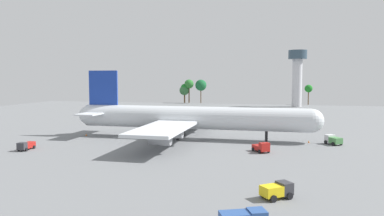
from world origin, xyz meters
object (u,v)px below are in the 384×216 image
Objects in this scene: baggage_tug at (277,190)px; safety_cone_tail at (86,135)px; safety_cone_nose at (309,142)px; cargo_loader at (26,146)px; catering_truck at (261,147)px; control_tower at (297,72)px; pushback_tractor at (333,140)px; cargo_airplane at (191,118)px.

baggage_tug reaches higher than safety_cone_tail.
cargo_loader is at bearing -158.97° from safety_cone_nose.
catering_truck reaches higher than safety_cone_nose.
control_tower is at bearing 86.60° from baggage_tug.
safety_cone_tail is at bearing 166.47° from catering_truck.
pushback_tractor is at bearing 18.71° from cargo_loader.
control_tower is at bearing 91.63° from pushback_tractor.
baggage_tug is 46.36m from pushback_tractor.
cargo_loader is 67.41m from safety_cone_nose.
safety_cone_tail is (-60.02, -2.68, 0.03)m from safety_cone_nose.
cargo_loader is at bearing 158.99° from baggage_tug.
control_tower reaches higher than baggage_tug.
catering_truck is 21.37m from pushback_tractor.
cargo_airplane reaches higher than baggage_tug.
baggage_tug is at bearing -39.18° from safety_cone_tail.
control_tower is (32.59, 118.12, 14.01)m from cargo_airplane.
catering_truck is (-3.51, 31.00, -0.10)m from baggage_tug.
cargo_loader is 59.35m from baggage_tug.
cargo_airplane reaches higher than safety_cone_nose.
pushback_tractor is at bearing -10.14° from safety_cone_nose.
pushback_tractor is 7.34× the size of safety_cone_tail.
cargo_airplane is at bearing -179.42° from safety_cone_nose.
catering_truck is at bearing -140.92° from pushback_tractor.
cargo_loader is at bearing -143.70° from cargo_airplane.
pushback_tractor is 120.27m from control_tower.
cargo_airplane is 30.86m from safety_cone_nose.
baggage_tug is 46.09m from safety_cone_nose.
cargo_loader is 0.16× the size of control_tower.
catering_truck is 7.57× the size of safety_cone_tail.
cargo_airplane reaches higher than safety_cone_tail.
pushback_tractor reaches higher than baggage_tug.
control_tower is (13.19, 132.28, 18.49)m from catering_truck.
safety_cone_nose is at bearing 21.03° from cargo_loader.
safety_cone_tail is (-29.61, -2.37, -5.23)m from cargo_airplane.
catering_truck is 0.15× the size of control_tower.
safety_cone_nose is (11.01, 14.46, -0.78)m from catering_truck.
pushback_tractor is (16.59, 13.47, 0.12)m from catering_truck.
cargo_airplane is 2.12× the size of control_tower.
catering_truck is 50.41m from safety_cone_tail.
pushback_tractor is 8.00× the size of safety_cone_nose.
catering_truck is 18.20m from safety_cone_nose.
pushback_tractor is at bearing -1.10° from cargo_airplane.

